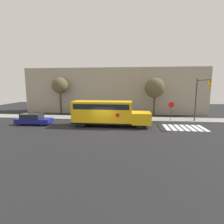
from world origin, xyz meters
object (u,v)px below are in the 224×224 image
object	(u,v)px
school_bus	(107,112)
tree_near_sidewalk	(155,88)
tree_far_sidewalk	(60,86)
parked_car	(33,119)
traffic_light	(200,94)
stop_sign	(171,108)

from	to	relation	value
school_bus	tree_near_sidewalk	bearing A→B (deg)	47.30
tree_near_sidewalk	tree_far_sidewalk	distance (m)	15.78
parked_car	traffic_light	xyz separation A→B (m)	(21.18, 2.65, 3.24)
tree_far_sidewalk	stop_sign	bearing A→B (deg)	-13.68
tree_near_sidewalk	tree_far_sidewalk	world-z (taller)	tree_far_sidewalk
school_bus	traffic_light	world-z (taller)	traffic_light
tree_far_sidewalk	tree_near_sidewalk	bearing A→B (deg)	-3.07
tree_near_sidewalk	tree_far_sidewalk	bearing A→B (deg)	176.93
tree_near_sidewalk	tree_far_sidewalk	size ratio (longest dim) A/B	0.97
traffic_light	tree_far_sidewalk	world-z (taller)	tree_far_sidewalk
school_bus	tree_far_sidewalk	distance (m)	12.57
school_bus	tree_far_sidewalk	size ratio (longest dim) A/B	1.49
parked_car	traffic_light	distance (m)	21.59
stop_sign	tree_far_sidewalk	bearing A→B (deg)	166.32
stop_sign	tree_near_sidewalk	world-z (taller)	tree_near_sidewalk
stop_sign	tree_far_sidewalk	distance (m)	18.39
tree_far_sidewalk	school_bus	bearing A→B (deg)	-41.05
traffic_light	tree_near_sidewalk	size ratio (longest dim) A/B	0.95
school_bus	traffic_light	xyz separation A→B (m)	(11.67, 2.50, 2.19)
traffic_light	tree_far_sidewalk	xyz separation A→B (m)	(-20.84, 5.49, 0.99)
stop_sign	traffic_light	size ratio (longest dim) A/B	0.47
parked_car	tree_near_sidewalk	distance (m)	18.10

